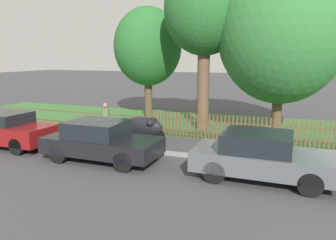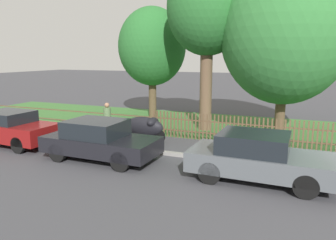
# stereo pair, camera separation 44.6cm
# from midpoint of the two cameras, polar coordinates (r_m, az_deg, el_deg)

# --- Properties ---
(ground_plane) EXTENTS (120.00, 120.00, 0.00)m
(ground_plane) POSITION_cam_midpoint_polar(r_m,az_deg,el_deg) (10.93, 22.57, -8.29)
(ground_plane) COLOR #424247
(kerb_stone) EXTENTS (39.54, 0.20, 0.12)m
(kerb_stone) POSITION_cam_midpoint_polar(r_m,az_deg,el_deg) (11.01, 22.58, -7.83)
(kerb_stone) COLOR gray
(kerb_stone) RESTS_ON ground
(grass_strip) EXTENTS (39.54, 6.39, 0.01)m
(grass_strip) POSITION_cam_midpoint_polar(r_m,az_deg,el_deg) (16.53, 21.89, -1.83)
(grass_strip) COLOR #3D7033
(grass_strip) RESTS_ON ground
(park_fence) EXTENTS (39.54, 0.05, 1.12)m
(park_fence) POSITION_cam_midpoint_polar(r_m,az_deg,el_deg) (13.31, 22.37, -2.40)
(park_fence) COLOR brown
(park_fence) RESTS_ON ground
(parked_car_silver_hatchback) EXTENTS (3.79, 1.78, 1.34)m
(parked_car_silver_hatchback) POSITION_cam_midpoint_polar(r_m,az_deg,el_deg) (14.19, -26.94, -1.43)
(parked_car_silver_hatchback) COLOR maroon
(parked_car_silver_hatchback) RESTS_ON ground
(parked_car_black_saloon) EXTENTS (3.92, 1.78, 1.35)m
(parked_car_black_saloon) POSITION_cam_midpoint_polar(r_m,az_deg,el_deg) (11.26, -12.75, -3.50)
(parked_car_black_saloon) COLOR black
(parked_car_black_saloon) RESTS_ON ground
(parked_car_navy_estate) EXTENTS (3.96, 1.80, 1.36)m
(parked_car_navy_estate) POSITION_cam_midpoint_polar(r_m,az_deg,el_deg) (9.61, 14.70, -6.08)
(parked_car_navy_estate) COLOR #51565B
(parked_car_navy_estate) RESTS_ON ground
(covered_motorcycle) EXTENTS (1.89, 0.71, 1.04)m
(covered_motorcycle) POSITION_cam_midpoint_polar(r_m,az_deg,el_deg) (13.40, -5.17, -1.19)
(covered_motorcycle) COLOR black
(covered_motorcycle) RESTS_ON ground
(tree_nearest_kerb) EXTENTS (3.75, 3.75, 6.15)m
(tree_nearest_kerb) POSITION_cam_midpoint_polar(r_m,az_deg,el_deg) (18.60, -4.25, 12.58)
(tree_nearest_kerb) COLOR brown
(tree_nearest_kerb) RESTS_ON ground
(tree_behind_motorcycle) EXTENTS (3.69, 3.69, 7.71)m
(tree_behind_motorcycle) POSITION_cam_midpoint_polar(r_m,az_deg,el_deg) (15.60, 5.56, 18.54)
(tree_behind_motorcycle) COLOR brown
(tree_behind_motorcycle) RESTS_ON ground
(tree_mid_park) EXTENTS (5.56, 5.56, 7.76)m
(tree_mid_park) POSITION_cam_midpoint_polar(r_m,az_deg,el_deg) (15.39, 18.42, 14.59)
(tree_mid_park) COLOR brown
(tree_mid_park) RESTS_ON ground
(pedestrian_near_fence) EXTENTS (0.44, 0.44, 1.55)m
(pedestrian_near_fence) POSITION_cam_midpoint_polar(r_m,az_deg,el_deg) (14.00, -11.70, 0.18)
(pedestrian_near_fence) COLOR #2D3351
(pedestrian_near_fence) RESTS_ON ground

